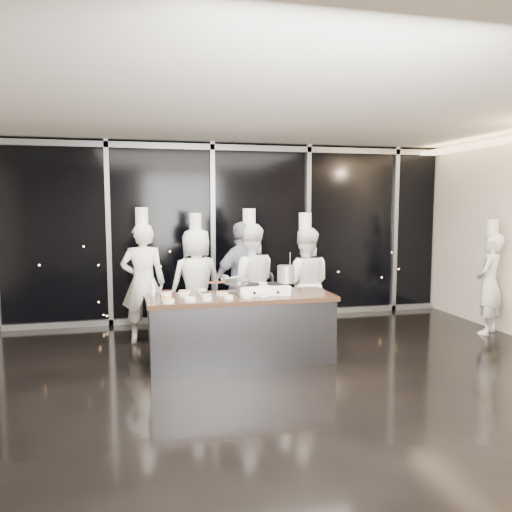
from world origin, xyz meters
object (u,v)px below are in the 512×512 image
at_px(demo_counter, 241,328).
at_px(stove, 263,289).
at_px(guest, 244,282).
at_px(chef_side, 489,283).
at_px(chef_right, 304,283).
at_px(frying_pan, 237,282).
at_px(chef_far_left, 143,282).
at_px(stock_pot, 286,274).
at_px(chef_left, 196,282).
at_px(chef_center, 249,283).

relative_size(demo_counter, stove, 3.52).
bearing_deg(guest, chef_side, 153.46).
relative_size(chef_right, chef_side, 1.06).
xyz_separation_m(demo_counter, chef_right, (1.18, 0.85, 0.43)).
xyz_separation_m(frying_pan, chef_far_left, (-1.22, 1.19, -0.14)).
bearing_deg(guest, stock_pot, 93.85).
bearing_deg(frying_pan, demo_counter, -63.00).
height_order(frying_pan, chef_right, chef_right).
distance_m(stock_pot, chef_right, 1.01).
xyz_separation_m(chef_left, chef_right, (1.61, -0.54, 0.00)).
relative_size(stove, frying_pan, 1.23).
bearing_deg(stove, chef_center, 93.56).
xyz_separation_m(chef_center, chef_right, (0.86, -0.05, -0.03)).
height_order(demo_counter, chef_center, chef_center).
distance_m(guest, chef_side, 3.99).
xyz_separation_m(chef_far_left, chef_left, (0.82, 0.12, -0.05)).
bearing_deg(chef_far_left, chef_side, 174.67).
height_order(demo_counter, stove, stove).
relative_size(demo_counter, chef_center, 1.21).
bearing_deg(chef_far_left, stock_pot, 149.77).
xyz_separation_m(chef_far_left, guest, (1.49, -0.33, -0.01)).
bearing_deg(guest, chef_center, 136.00).
height_order(stock_pot, chef_left, chef_left).
xyz_separation_m(chef_center, chef_side, (3.89, -0.41, -0.07)).
xyz_separation_m(stove, guest, (-0.08, 0.88, -0.04)).
xyz_separation_m(frying_pan, guest, (0.27, 0.85, -0.14)).
relative_size(guest, chef_right, 0.94).
xyz_separation_m(demo_counter, chef_center, (0.31, 0.90, 0.46)).
bearing_deg(frying_pan, chef_side, 8.88).
distance_m(stove, guest, 0.88).
distance_m(chef_far_left, chef_right, 2.46).
bearing_deg(chef_center, guest, -20.73).
height_order(stove, chef_center, chef_center).
bearing_deg(frying_pan, stove, -0.83).
xyz_separation_m(frying_pan, chef_left, (-0.40, 1.31, -0.19)).
relative_size(stove, chef_right, 0.35).
height_order(chef_right, chef_side, chef_right).
distance_m(demo_counter, stove, 0.60).
height_order(chef_center, guest, chef_center).
xyz_separation_m(demo_counter, chef_side, (4.20, 0.49, 0.39)).
height_order(stock_pot, chef_right, chef_right).
distance_m(chef_left, chef_side, 4.72).
height_order(demo_counter, frying_pan, frying_pan).
bearing_deg(chef_side, stock_pot, -29.41).
bearing_deg(demo_counter, chef_side, 6.66).
bearing_deg(chef_right, chef_side, -170.09).
height_order(frying_pan, chef_side, chef_side).
relative_size(demo_counter, frying_pan, 4.32).
bearing_deg(chef_right, frying_pan, 49.20).
height_order(guest, chef_right, chef_right).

